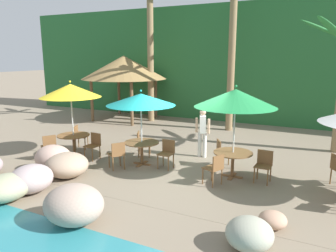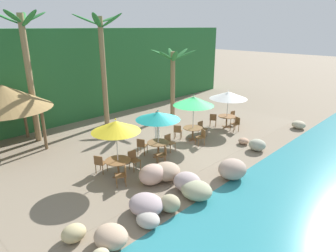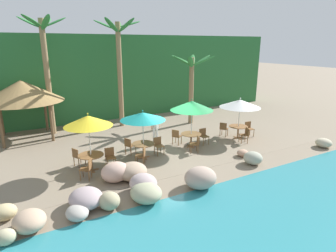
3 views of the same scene
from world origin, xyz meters
name	(u,v)px [view 2 (image 2 of 3)]	position (x,y,z in m)	size (l,w,h in m)	color
ground_plane	(177,147)	(0.00, 0.00, 0.00)	(120.00, 120.00, 0.00)	gray
terrace_deck	(177,147)	(0.00, 0.00, 0.00)	(18.00, 5.20, 0.01)	gray
foliage_backdrop	(83,73)	(0.00, 9.00, 3.00)	(28.00, 2.40, 6.00)	#286633
rock_seawall	(188,180)	(-2.73, -3.12, 0.33)	(15.85, 3.13, 0.82)	#C0B495
umbrella_yellow	(116,126)	(-4.06, -0.34, 2.26)	(2.03, 2.03, 2.60)	silver
dining_table_yellow	(118,163)	(-4.06, -0.34, 0.61)	(1.10, 1.10, 0.74)	brown
chair_yellow_seaward	(133,159)	(-3.20, -0.32, 0.51)	(0.45, 0.46, 0.87)	brown
chair_yellow_inland	(100,163)	(-4.48, 0.40, 0.51)	(0.56, 0.56, 0.87)	brown
chair_yellow_left	(123,174)	(-4.41, -1.12, 0.51)	(0.58, 0.58, 0.87)	brown
umbrella_teal	(158,116)	(-1.46, -0.11, 2.09)	(2.14, 2.14, 2.39)	silver
dining_table_teal	(158,145)	(-1.46, -0.11, 0.61)	(1.10, 1.10, 0.74)	brown
chair_teal_seaward	(169,142)	(-0.61, -0.02, 0.51)	(0.42, 0.43, 0.87)	brown
chair_teal_inland	(142,145)	(-1.91, 0.62, 0.51)	(0.57, 0.56, 0.87)	brown
chair_teal_left	(163,153)	(-1.87, -0.86, 0.51)	(0.59, 0.59, 0.87)	brown
umbrella_green	(194,101)	(1.42, 0.09, 2.27)	(2.26, 2.26, 2.63)	silver
dining_table_green	(193,130)	(1.42, 0.09, 0.61)	(1.10, 1.10, 0.74)	brown
chair_green_seaward	(202,128)	(2.27, 0.14, 0.51)	(0.44, 0.45, 0.87)	brown
chair_green_inland	(178,131)	(0.90, 0.77, 0.51)	(0.58, 0.58, 0.87)	brown
chair_green_left	(201,136)	(1.17, -0.72, 0.51)	(0.56, 0.55, 0.87)	brown
umbrella_white	(228,95)	(4.65, -0.01, 2.08)	(2.33, 2.33, 2.42)	silver
dining_table_white	(227,118)	(4.65, -0.01, 0.61)	(1.10, 1.10, 0.74)	brown
chair_white_seaward	(234,117)	(5.51, 0.00, 0.51)	(0.46, 0.46, 0.87)	brown
chair_white_inland	(213,119)	(4.12, 0.66, 0.51)	(0.59, 0.58, 0.87)	brown
chair_white_left	(236,123)	(4.42, -0.83, 0.51)	(0.55, 0.55, 0.87)	brown
palm_tree_nearest	(27,62)	(-4.71, 6.27, 4.37)	(2.75, 2.76, 6.92)	olive
palm_tree_second	(103,56)	(-0.34, 5.93, 4.43)	(3.01, 3.14, 6.89)	olive
palm_tree_third	(173,71)	(4.10, 4.20, 3.22)	(3.13, 2.80, 4.69)	olive
palapa_hut	(4,97)	(-6.19, 6.00, 2.79)	(4.51, 4.51, 3.42)	brown
waiter_in_white	(157,124)	(-0.02, 1.49, 0.99)	(0.52, 0.39, 1.70)	white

